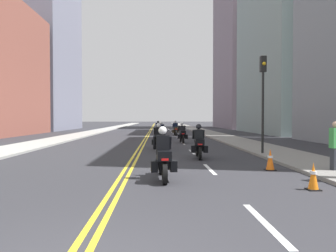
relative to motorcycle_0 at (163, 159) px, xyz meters
name	(u,v)px	position (x,y,z in m)	size (l,w,h in m)	color
ground_plane	(151,130)	(-1.25, 41.95, -0.65)	(264.00, 264.00, 0.00)	#2E2E33
sidewalk_left	(105,130)	(-8.73, 41.95, -0.59)	(2.90, 144.00, 0.12)	#A09F9A
sidewalk_right	(196,129)	(6.23, 41.95, -0.59)	(2.90, 144.00, 0.12)	gray
centreline_yellow_inner	(150,130)	(-1.37, 41.95, -0.64)	(0.12, 132.00, 0.01)	yellow
centreline_yellow_outer	(152,130)	(-1.13, 41.95, -0.64)	(0.12, 132.00, 0.01)	yellow
lane_dashes_white	(176,136)	(1.76, 22.95, -0.64)	(0.14, 56.40, 0.01)	silver
building_right_1	(286,44)	(16.30, 30.36, 10.71)	(8.27, 17.78, 22.71)	gray
building_left_2	(50,44)	(-17.93, 43.19, 13.45)	(6.54, 16.79, 28.20)	gray
building_right_2	(245,55)	(16.76, 51.17, 13.58)	(9.20, 18.30, 28.45)	slate
motorcycle_0	(163,159)	(0.00, 0.00, 0.00)	(0.78, 2.23, 1.64)	black
motorcycle_1	(199,145)	(1.77, 5.09, 0.00)	(0.78, 2.08, 1.62)	black
motorcycle_2	(159,139)	(-0.10, 9.29, -0.01)	(0.78, 2.25, 1.59)	black
motorcycle_3	(182,134)	(1.72, 14.51, 0.01)	(0.78, 2.25, 1.59)	black
motorcycle_4	(161,131)	(0.17, 19.69, 0.02)	(0.77, 2.29, 1.60)	black
motorcycle_5	(175,130)	(1.76, 24.25, 0.01)	(0.78, 2.24, 1.66)	black
motorcycle_6	(158,128)	(-0.10, 28.64, 0.00)	(0.77, 2.19, 1.58)	black
traffic_cone_0	(270,160)	(3.92, 1.64, -0.26)	(0.37, 0.37, 0.78)	black
traffic_cone_1	(313,176)	(3.92, -1.50, -0.29)	(0.33, 0.33, 0.73)	black
traffic_light_near	(263,87)	(5.18, 6.21, 2.80)	(0.28, 0.38, 5.03)	black
pedestrian_1	(336,146)	(5.92, 0.93, 0.27)	(0.50, 0.30, 1.78)	#2A2E35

